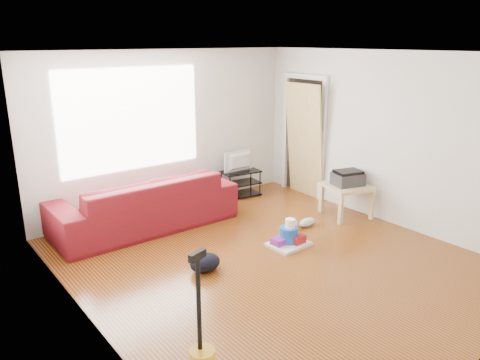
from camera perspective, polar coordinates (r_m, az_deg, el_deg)
room at (r=5.62m, az=3.60°, el=2.48°), size 4.51×5.01×2.51m
sofa at (r=7.03m, az=-11.37°, el=-5.60°), size 2.63×1.03×0.77m
tv_stand at (r=8.15m, az=0.09°, el=-0.37°), size 0.70×0.47×0.45m
tv at (r=8.04m, az=0.10°, el=2.30°), size 0.60×0.08×0.35m
side_table at (r=7.37m, az=12.92°, el=-1.17°), size 0.76×0.76×0.50m
printer at (r=7.32m, az=13.01°, el=0.24°), size 0.51×0.44×0.23m
bucket at (r=6.36m, az=5.90°, el=-7.80°), size 0.26×0.26×0.25m
toilet_paper at (r=6.29m, az=6.10°, el=-6.31°), size 0.13×0.13×0.12m
cleaning_tray at (r=6.32m, az=5.92°, el=-7.42°), size 0.53×0.44×0.18m
backpack at (r=5.68m, az=-4.26°, el=-10.96°), size 0.42×0.35×0.21m
sneakers at (r=6.90m, az=7.30°, el=-5.27°), size 0.54×0.29×0.12m
door_panel at (r=8.34m, az=7.61°, el=-1.81°), size 0.24×0.78×1.95m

